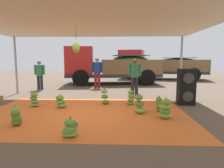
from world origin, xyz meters
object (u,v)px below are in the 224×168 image
Objects in this scene: banana_bunch_2 at (70,128)px; banana_bunch_7 at (105,97)px; banana_bunch_0 at (61,102)px; banana_bunch_6 at (165,109)px; speaker_stack at (186,87)px; banana_bunch_8 at (159,105)px; worker_0 at (40,73)px; worker_2 at (97,70)px; banana_bunch_5 at (139,105)px; banana_bunch_1 at (16,117)px; cargo_truck_main at (110,65)px; banana_bunch_3 at (131,98)px; banana_bunch_4 at (34,100)px; cargo_truck_far at (158,65)px; worker_1 at (135,74)px.

banana_bunch_2 is 0.74× the size of banana_bunch_7.
banana_bunch_2 is at bearing -68.44° from banana_bunch_0.
speaker_stack is at bearing 57.23° from banana_bunch_6.
worker_0 is at bearing 142.53° from banana_bunch_8.
worker_2 reaches higher than banana_bunch_2.
banana_bunch_6 is (0.65, -0.51, -0.00)m from banana_bunch_5.
banana_bunch_7 reaches higher than banana_bunch_6.
banana_bunch_1 is 0.08× the size of cargo_truck_main.
banana_bunch_2 is 9.08m from cargo_truck_main.
cargo_truck_main is 3.66× the size of worker_2.
cargo_truck_main is 4.92× the size of speaker_stack.
worker_0 is at bearing 144.39° from banana_bunch_3.
banana_bunch_7 is at bearing -41.07° from worker_0.
worker_2 is at bearing 70.35° from banana_bunch_4.
cargo_truck_far reaches higher than banana_bunch_4.
banana_bunch_3 is 0.36× the size of worker_1.
banana_bunch_6 reaches higher than banana_bunch_8.
banana_bunch_8 is at bearing -6.51° from banana_bunch_4.
banana_bunch_2 is 0.25× the size of worker_2.
cargo_truck_far is (6.04, 9.92, 0.96)m from banana_bunch_4.
banana_bunch_3 is (2.88, 2.26, 0.02)m from banana_bunch_1.
banana_bunch_3 is at bearing 133.58° from banana_bunch_8.
banana_bunch_0 is 3.35m from banana_bunch_6.
cargo_truck_far is 9.36m from speaker_stack.
banana_bunch_2 is 0.28× the size of worker_0.
worker_2 is at bearing 92.08° from banana_bunch_2.
banana_bunch_0 is 0.80× the size of banana_bunch_6.
worker_2 reaches higher than banana_bunch_0.
banana_bunch_5 is (3.07, 1.23, 0.03)m from banana_bunch_1.
banana_bunch_0 is 3.77m from worker_1.
worker_0 is 7.30m from speaker_stack.
banana_bunch_3 is 1.76m from banana_bunch_6.
cargo_truck_main is (-1.87, 7.02, 0.99)m from banana_bunch_8.
banana_bunch_2 is (1.47, -0.59, -0.05)m from banana_bunch_1.
banana_bunch_0 is at bearing -116.98° from cargo_truck_far.
banana_bunch_2 is 0.06× the size of cargo_truck_far.
banana_bunch_5 is 1.02× the size of banana_bunch_6.
banana_bunch_0 is 3.17m from banana_bunch_8.
banana_bunch_7 is at bearing 11.25° from banana_bunch_4.
banana_bunch_5 is (2.53, -0.54, 0.06)m from banana_bunch_0.
banana_bunch_7 is at bearing 49.95° from banana_bunch_1.
worker_2 is 1.34× the size of speaker_stack.
banana_bunch_4 is 4.00m from worker_0.
worker_1 is at bearing -108.40° from cargo_truck_far.
speaker_stack is at bearing 9.38° from banana_bunch_0.
banana_bunch_2 is 6.99m from worker_0.
banana_bunch_7 is at bearing -120.93° from worker_1.
cargo_truck_far is at bearing 71.37° from banana_bunch_2.
banana_bunch_4 is (-3.27, -0.39, -0.02)m from banana_bunch_3.
banana_bunch_5 is 3.21m from worker_1.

